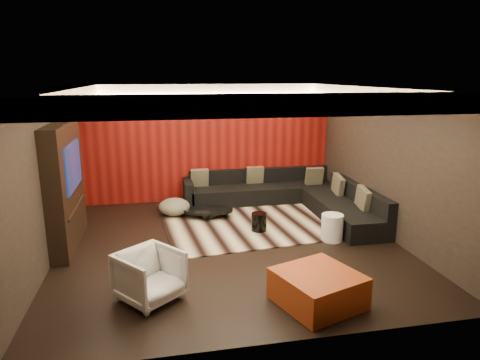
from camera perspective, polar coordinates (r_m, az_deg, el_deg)
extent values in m
cube|color=black|center=(7.87, -1.30, -8.66)|extent=(6.00, 6.00, 0.02)
cube|color=silver|center=(7.27, -1.43, 12.34)|extent=(6.00, 6.00, 0.02)
cube|color=black|center=(10.37, -4.25, 4.93)|extent=(6.00, 0.02, 2.80)
cube|color=black|center=(7.54, -24.50, 0.33)|extent=(0.02, 6.00, 2.80)
cube|color=black|center=(8.48, 19.11, 2.20)|extent=(0.02, 6.00, 2.80)
cube|color=#6B0C0A|center=(10.33, -4.22, 4.90)|extent=(5.98, 0.05, 2.78)
cube|color=silver|center=(9.94, -4.16, 12.03)|extent=(6.00, 0.60, 0.22)
cube|color=silver|center=(4.64, 4.42, 9.96)|extent=(6.00, 0.60, 0.22)
cube|color=silver|center=(7.31, -23.12, 10.33)|extent=(0.60, 4.80, 0.22)
cube|color=silver|center=(8.18, 17.92, 11.02)|extent=(0.60, 4.80, 0.22)
cube|color=#FFD899|center=(9.61, -3.89, 11.43)|extent=(4.80, 0.08, 0.04)
cube|color=#FFD899|center=(4.98, 3.33, 9.20)|extent=(4.80, 0.08, 0.04)
cube|color=#FFD899|center=(7.26, -20.39, 9.83)|extent=(0.08, 4.80, 0.04)
cube|color=#FFD899|center=(8.03, 15.71, 10.48)|extent=(0.08, 4.80, 0.04)
cube|color=black|center=(8.15, -22.28, -0.70)|extent=(0.30, 2.00, 2.20)
cube|color=black|center=(8.04, -21.39, 1.77)|extent=(0.04, 1.30, 0.80)
cube|color=black|center=(8.22, -20.93, -3.35)|extent=(0.04, 1.60, 0.04)
cube|color=beige|center=(9.11, 2.61, -5.34)|extent=(4.28, 3.38, 0.02)
cylinder|color=black|center=(9.24, -4.22, -4.42)|extent=(1.21, 1.21, 0.18)
cylinder|color=black|center=(8.43, 2.55, -5.59)|extent=(0.36, 0.36, 0.36)
ellipsoid|color=beige|center=(9.44, -8.75, -3.55)|extent=(0.80, 0.80, 0.37)
cylinder|color=white|center=(8.15, 12.18, -6.21)|extent=(0.43, 0.43, 0.50)
cube|color=maroon|center=(6.00, 10.33, -14.01)|extent=(1.26, 1.26, 0.44)
imported|color=silver|center=(6.06, -11.92, -12.42)|extent=(1.07, 1.07, 0.70)
cube|color=black|center=(10.41, 3.03, -1.78)|extent=(3.50, 0.90, 0.40)
cube|color=black|center=(10.65, 2.59, 0.67)|extent=(3.50, 0.20, 0.35)
cube|color=black|center=(9.25, 13.58, -4.17)|extent=(0.90, 2.60, 0.40)
cube|color=black|center=(9.30, 15.67, -1.80)|extent=(0.20, 2.60, 0.35)
cube|color=black|center=(10.10, -6.91, -1.76)|extent=(0.20, 0.90, 0.60)
cube|color=tan|center=(10.49, 9.88, 0.53)|extent=(0.42, 0.20, 0.44)
cube|color=tan|center=(10.21, -5.41, 0.30)|extent=(0.42, 0.20, 0.44)
cube|color=tan|center=(8.82, 16.09, -2.37)|extent=(0.12, 0.50, 0.50)
cube|color=tan|center=(10.46, 1.99, 0.68)|extent=(0.42, 0.20, 0.44)
cube|color=tan|center=(9.75, 12.95, -0.64)|extent=(0.12, 0.50, 0.50)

